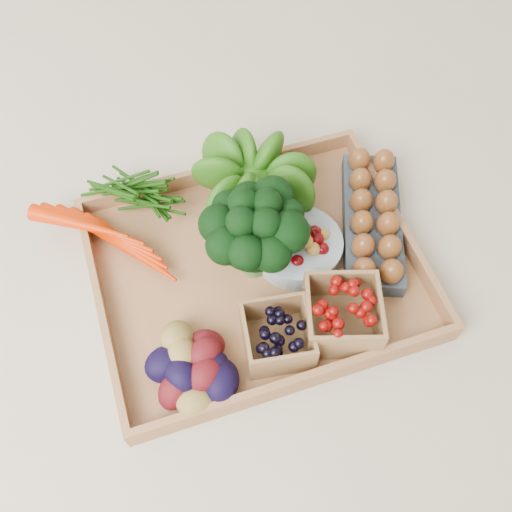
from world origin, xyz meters
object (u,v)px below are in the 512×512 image
object	(u,v)px
broccoli	(254,245)
egg_carton	(372,222)
tray	(256,271)
cherry_bowl	(298,247)

from	to	relation	value
broccoli	egg_carton	xyz separation A→B (m)	(0.23, 0.01, -0.05)
tray	cherry_bowl	world-z (taller)	cherry_bowl
broccoli	egg_carton	size ratio (longest dim) A/B	0.59
cherry_bowl	egg_carton	size ratio (longest dim) A/B	0.54
tray	cherry_bowl	bearing A→B (deg)	5.51
tray	broccoli	xyz separation A→B (m)	(-0.00, 0.01, 0.07)
cherry_bowl	broccoli	bearing A→B (deg)	179.40
tray	egg_carton	distance (m)	0.23
broccoli	egg_carton	world-z (taller)	broccoli
cherry_bowl	egg_carton	bearing A→B (deg)	4.40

